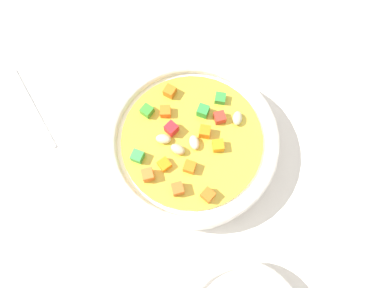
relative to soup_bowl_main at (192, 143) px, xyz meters
The scene contains 3 objects.
ground_plane 3.54cm from the soup_bowl_main, 101.92° to the right, with size 140.00×140.00×2.00cm, color silver.
soup_bowl_main is the anchor object (origin of this frame).
spoon 17.67cm from the soup_bowl_main, 66.59° to the left, with size 22.09×4.34×0.75cm.
Camera 1 is at (-12.73, 5.79, 44.13)cm, focal length 33.24 mm.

